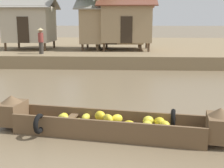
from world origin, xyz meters
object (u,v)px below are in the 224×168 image
(banana_boat, at_px, (109,123))
(stilt_house_mid_left, at_px, (112,24))
(stilt_house_mid_right, at_px, (127,23))
(vendor_person, at_px, (41,39))
(stilt_house_left, at_px, (30,23))

(banana_boat, xyz_separation_m, stilt_house_mid_left, (-0.70, 15.01, 2.31))
(banana_boat, bearing_deg, stilt_house_mid_right, 88.58)
(banana_boat, distance_m, vendor_person, 12.78)
(stilt_house_mid_right, distance_m, vendor_person, 6.30)
(stilt_house_left, distance_m, vendor_person, 3.65)
(stilt_house_mid_left, distance_m, vendor_person, 5.64)
(banana_boat, relative_size, stilt_house_mid_left, 1.18)
(stilt_house_left, bearing_deg, vendor_person, -61.55)
(stilt_house_mid_left, height_order, stilt_house_mid_right, stilt_house_mid_right)
(stilt_house_left, bearing_deg, stilt_house_mid_right, -1.19)
(stilt_house_left, bearing_deg, banana_boat, -65.24)
(stilt_house_mid_left, xyz_separation_m, vendor_person, (-4.42, -3.38, -0.90))
(banana_boat, height_order, vendor_person, vendor_person)
(stilt_house_left, distance_m, stilt_house_mid_right, 7.15)
(vendor_person, bearing_deg, stilt_house_mid_left, 37.41)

